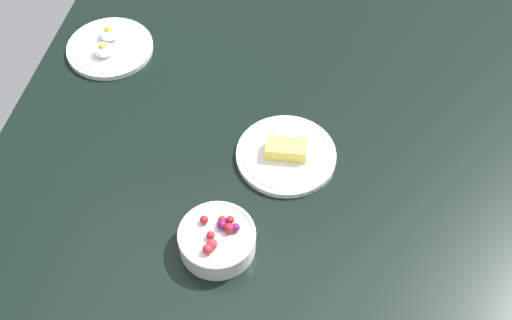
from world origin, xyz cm
name	(u,v)px	position (x,y,z in cm)	size (l,w,h in cm)	color
dining_table	(256,171)	(0.00, 0.00, 2.00)	(140.60, 113.10, 4.00)	black
plate_eggs	(109,47)	(27.01, 41.63, 5.09)	(20.67, 20.67, 4.77)	silver
plate_cheese	(286,154)	(3.50, -5.76, 5.09)	(21.20, 21.20, 4.36)	silver
bowl_berries	(217,239)	(-20.55, 3.25, 6.81)	(14.88, 14.88, 6.77)	silver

